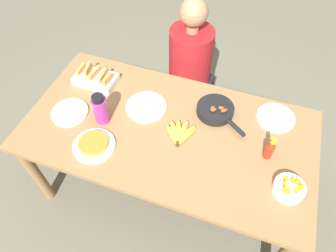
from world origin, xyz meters
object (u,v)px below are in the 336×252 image
Objects in this scene: skillet at (216,110)px; empty_plate_far_right at (276,118)px; fruit_bowl_mango at (290,188)px; water_bottle at (101,109)px; frittata_plate_center at (94,144)px; banana_bunch at (180,134)px; melon_tray at (96,78)px; hot_sauce_bottle at (270,149)px; empty_plate_far_left at (70,112)px; person_figure at (189,77)px; empty_plate_near_front at (146,107)px.

skillet is 0.37m from empty_plate_far_right.
fruit_bowl_mango is 1.13m from water_bottle.
empty_plate_far_right is 0.49m from fruit_bowl_mango.
banana_bunch is at bearing 28.40° from frittata_plate_center.
banana_bunch is at bearing -19.39° from melon_tray.
empty_plate_far_right is at bearing 87.72° from hot_sauce_bottle.
melon_tray is 1.24× the size of empty_plate_far_left.
melon_tray is 0.25× the size of person_figure.
empty_plate_far_right is (0.52, 0.32, -0.01)m from banana_bunch.
melon_tray reaches higher than banana_bunch.
empty_plate_near_front is 0.23× the size of person_figure.
person_figure is at bearing 74.30° from frittata_plate_center.
skillet is (0.84, -0.00, -0.01)m from melon_tray.
frittata_plate_center is 1.07× the size of empty_plate_far_left.
water_bottle is (-0.22, -0.18, 0.09)m from empty_plate_near_front.
fruit_bowl_mango reaches higher than melon_tray.
frittata_plate_center is 1.05× the size of empty_plate_far_right.
skillet is 1.42× the size of empty_plate_far_right.
empty_plate_far_left is 1.01m from person_figure.
empty_plate_far_right is at bearing 32.15° from banana_bunch.
empty_plate_far_right is 1.43× the size of hot_sauce_bottle.
frittata_plate_center is at bearing -164.14° from hot_sauce_bottle.
banana_bunch is 0.98× the size of water_bottle.
empty_plate_near_front is at bearing 65.81° from frittata_plate_center.
banana_bunch is 0.77× the size of empty_plate_near_front.
empty_plate_near_front is at bearing -100.07° from person_figure.
hot_sauce_bottle reaches higher than fruit_bowl_mango.
empty_plate_far_right is 0.84m from person_figure.
hot_sauce_bottle reaches higher than skillet.
empty_plate_far_right is at bearing 47.89° from skillet.
water_bottle is 0.18× the size of person_figure.
fruit_bowl_mango is (1.35, -0.08, 0.03)m from empty_plate_far_left.
frittata_plate_center is (-0.60, -0.48, -0.01)m from skillet.
fruit_bowl_mango is (0.12, -0.47, 0.03)m from empty_plate_far_right.
water_bottle is (-0.64, -0.28, 0.07)m from skillet.
empty_plate_far_left is (-0.86, -0.31, -0.02)m from skillet.
frittata_plate_center is at bearing -114.19° from empty_plate_near_front.
empty_plate_far_left is 0.20× the size of person_figure.
water_bottle reaches higher than melon_tray.
empty_plate_near_front is 1.61× the size of fruit_bowl_mango.
frittata_plate_center is at bearing -63.26° from melon_tray.
frittata_plate_center is at bearing -149.55° from empty_plate_far_right.
banana_bunch reaches higher than empty_plate_far_right.
hot_sauce_bottle is at bearing 4.02° from water_bottle.
frittata_plate_center is 1.52× the size of fruit_bowl_mango.
banana_bunch is 0.50m from water_bottle.
melon_tray is at bearing -145.34° from skillet.
person_figure is (-0.68, 0.43, -0.25)m from empty_plate_far_right.
skillet is 0.66m from person_figure.
water_bottle reaches higher than skillet.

